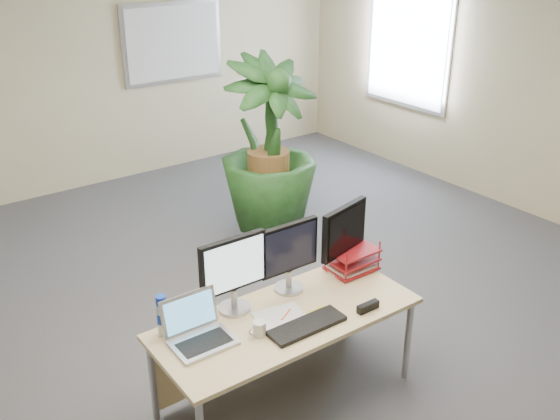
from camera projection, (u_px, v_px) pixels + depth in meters
floor at (295, 351)px, 4.53m from camera, size 8.00×8.00×0.00m
back_wall at (76, 72)px, 6.90m from camera, size 7.00×0.04×2.70m
whiteboard at (173, 43)px, 7.44m from camera, size 1.30×0.04×0.95m
window at (408, 43)px, 7.45m from camera, size 0.04×1.30×1.55m
desk at (278, 327)px, 3.95m from camera, size 1.68×0.73×0.64m
floor_plant at (269, 166)px, 5.90m from camera, size 0.91×0.91×1.50m
monitor_left at (233, 270)px, 3.77m from camera, size 0.45×0.20×0.50m
monitor_right at (289, 253)px, 3.99m from camera, size 0.43×0.19×0.48m
monitor_dark at (344, 235)px, 4.20m from camera, size 0.44×0.20×0.50m
laptop at (198, 330)px, 3.59m from camera, size 0.36×0.31×0.25m
keyboard at (307, 326)px, 3.71m from camera, size 0.49×0.17×0.03m
coffee_mug at (259, 328)px, 3.63m from camera, size 0.12×0.08×0.09m
spiral_notebook at (280, 317)px, 3.81m from camera, size 0.34×0.28×0.01m
orange_pen at (286, 314)px, 3.82m from camera, size 0.12×0.07×0.01m
yellow_highlighter at (315, 311)px, 3.86m from camera, size 0.13×0.02×0.02m
water_bottle at (162, 316)px, 3.61m from camera, size 0.07×0.07×0.26m
letter_tray at (352, 261)px, 4.31m from camera, size 0.33×0.25×0.15m
stapler at (368, 307)px, 3.87m from camera, size 0.16×0.04×0.05m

